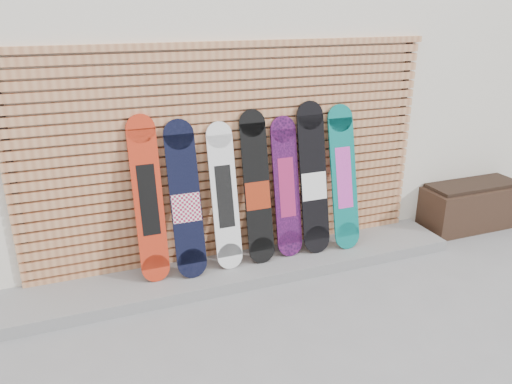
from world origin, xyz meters
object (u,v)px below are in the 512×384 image
(snowboard_6, at_px, (344,178))
(snowboard_2, at_px, (224,197))
(planter_box, at_px, (470,205))
(snowboard_0, at_px, (148,200))
(snowboard_3, at_px, (257,189))
(snowboard_5, at_px, (313,180))
(snowboard_1, at_px, (186,201))
(snowboard_4, at_px, (286,187))

(snowboard_6, bearing_deg, snowboard_2, 179.11)
(planter_box, height_order, snowboard_2, snowboard_2)
(planter_box, bearing_deg, snowboard_6, -179.15)
(planter_box, height_order, snowboard_0, snowboard_0)
(planter_box, relative_size, snowboard_6, 0.83)
(snowboard_0, relative_size, snowboard_6, 1.03)
(snowboard_3, height_order, snowboard_6, snowboard_3)
(snowboard_3, xyz_separation_m, snowboard_5, (0.63, -0.00, 0.02))
(planter_box, distance_m, snowboard_6, 1.95)
(snowboard_3, xyz_separation_m, snowboard_6, (0.99, -0.02, 0.00))
(snowboard_1, xyz_separation_m, snowboard_6, (1.72, 0.00, 0.02))
(snowboard_0, relative_size, snowboard_1, 1.05)
(planter_box, xyz_separation_m, snowboard_2, (-3.18, -0.01, 0.56))
(snowboard_5, bearing_deg, snowboard_4, 175.96)
(snowboard_5, bearing_deg, snowboard_1, -179.33)
(planter_box, height_order, snowboard_1, snowboard_1)
(snowboard_3, relative_size, snowboard_5, 0.97)
(snowboard_3, distance_m, snowboard_6, 0.99)
(snowboard_0, xyz_separation_m, snowboard_5, (1.71, -0.02, -0.01))
(snowboard_0, distance_m, snowboard_1, 0.35)
(planter_box, relative_size, snowboard_4, 0.88)
(snowboard_3, bearing_deg, snowboard_5, -0.10)
(planter_box, height_order, snowboard_4, snowboard_4)
(snowboard_4, relative_size, snowboard_5, 0.92)
(snowboard_1, xyz_separation_m, snowboard_5, (1.37, 0.02, 0.04))
(snowboard_2, bearing_deg, snowboard_3, -0.90)
(snowboard_0, xyz_separation_m, snowboard_1, (0.34, -0.03, -0.05))
(snowboard_0, distance_m, snowboard_6, 2.07)
(snowboard_4, xyz_separation_m, snowboard_5, (0.30, -0.02, 0.05))
(snowboard_0, bearing_deg, snowboard_4, 0.20)
(snowboard_1, bearing_deg, planter_box, 0.47)
(snowboard_0, distance_m, snowboard_4, 1.42)
(planter_box, bearing_deg, snowboard_1, -179.53)
(snowboard_6, bearing_deg, snowboard_3, 179.12)
(snowboard_3, relative_size, snowboard_4, 1.06)
(snowboard_2, height_order, snowboard_3, snowboard_3)
(snowboard_1, bearing_deg, snowboard_5, 0.67)
(snowboard_2, relative_size, snowboard_6, 0.95)
(snowboard_1, distance_m, snowboard_4, 1.07)
(snowboard_4, height_order, snowboard_5, snowboard_5)
(snowboard_1, distance_m, snowboard_3, 0.74)
(snowboard_0, height_order, snowboard_5, snowboard_5)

